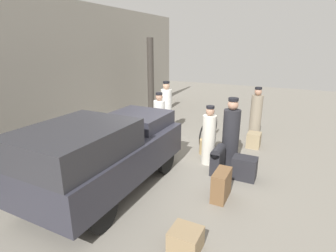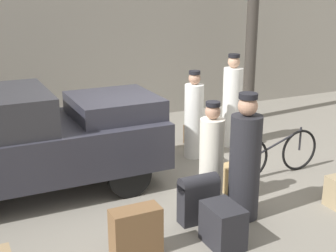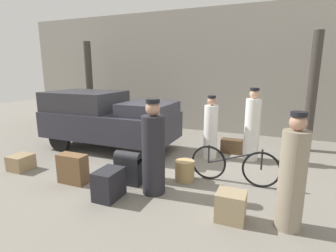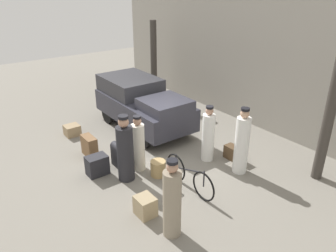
# 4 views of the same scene
# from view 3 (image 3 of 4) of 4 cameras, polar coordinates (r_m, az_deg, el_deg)

# --- Properties ---
(ground_plane) EXTENTS (30.00, 30.00, 0.00)m
(ground_plane) POSITION_cam_3_polar(r_m,az_deg,el_deg) (6.71, -2.26, -8.15)
(ground_plane) COLOR gray
(station_building_facade) EXTENTS (16.00, 0.15, 4.50)m
(station_building_facade) POSITION_cam_3_polar(r_m,az_deg,el_deg) (10.13, 7.54, 11.68)
(station_building_facade) COLOR gray
(station_building_facade) RESTS_ON ground
(canopy_pillar_left) EXTENTS (0.27, 0.27, 3.36)m
(canopy_pillar_left) POSITION_cam_3_polar(r_m,az_deg,el_deg) (10.81, -16.72, 8.30)
(canopy_pillar_left) COLOR #38332D
(canopy_pillar_left) RESTS_ON ground
(canopy_pillar_right) EXTENTS (0.27, 0.27, 3.36)m
(canopy_pillar_right) POSITION_cam_3_polar(r_m,az_deg,el_deg) (8.45, 28.86, 6.31)
(canopy_pillar_right) COLOR #38332D
(canopy_pillar_right) RESTS_ON ground
(truck) EXTENTS (3.89, 1.79, 1.68)m
(truck) POSITION_cam_3_polar(r_m,az_deg,el_deg) (7.97, -13.19, 1.82)
(truck) COLOR black
(truck) RESTS_ON ground
(bicycle) EXTENTS (1.82, 0.04, 0.80)m
(bicycle) POSITION_cam_3_polar(r_m,az_deg,el_deg) (5.66, 14.14, -8.34)
(bicycle) COLOR black
(bicycle) RESTS_ON ground
(wicker_basket) EXTENTS (0.41, 0.41, 0.43)m
(wicker_basket) POSITION_cam_3_polar(r_m,az_deg,el_deg) (5.70, 3.66, -9.64)
(wicker_basket) COLOR tan
(wicker_basket) RESTS_ON ground
(porter_with_bicycle) EXTENTS (0.44, 0.44, 1.82)m
(porter_with_bicycle) POSITION_cam_3_polar(r_m,az_deg,el_deg) (4.95, -3.20, -5.57)
(porter_with_bicycle) COLOR #232328
(porter_with_bicycle) RESTS_ON ground
(conductor_in_dark_uniform) EXTENTS (0.39, 0.39, 1.88)m
(conductor_in_dark_uniform) POSITION_cam_3_polar(r_m,az_deg,el_deg) (7.10, 17.84, -0.31)
(conductor_in_dark_uniform) COLOR white
(conductor_in_dark_uniform) RESTS_ON ground
(porter_carrying_trunk) EXTENTS (0.38, 0.38, 1.77)m
(porter_carrying_trunk) POSITION_cam_3_polar(r_m,az_deg,el_deg) (4.26, 25.42, -10.00)
(porter_carrying_trunk) COLOR gray
(porter_carrying_trunk) RESTS_ON ground
(porter_standing_middle) EXTENTS (0.36, 0.36, 1.68)m
(porter_standing_middle) POSITION_cam_3_polar(r_m,az_deg,el_deg) (7.01, 9.27, -0.83)
(porter_standing_middle) COLOR white
(porter_standing_middle) RESTS_ON ground
(porter_lifting_near_truck) EXTENTS (0.36, 0.36, 1.60)m
(porter_lifting_near_truck) POSITION_cam_3_polar(r_m,az_deg,el_deg) (5.52, -2.92, -4.66)
(porter_lifting_near_truck) COLOR silver
(porter_lifting_near_truck) RESTS_ON ground
(trunk_umber_medium) EXTENTS (0.40, 0.56, 0.55)m
(trunk_umber_medium) POSITION_cam_3_polar(r_m,az_deg,el_deg) (5.05, -12.75, -12.22)
(trunk_umber_medium) COLOR #232328
(trunk_umber_medium) RESTS_ON ground
(trunk_large_brown) EXTENTS (0.58, 0.30, 0.40)m
(trunk_large_brown) POSITION_cam_3_polar(r_m,az_deg,el_deg) (7.67, 13.68, -4.28)
(trunk_large_brown) COLOR #4C3823
(trunk_large_brown) RESTS_ON ground
(suitcase_black_upright) EXTENTS (0.45, 0.39, 0.47)m
(suitcase_black_upright) POSITION_cam_3_polar(r_m,az_deg,el_deg) (4.41, 13.51, -16.62)
(suitcase_black_upright) COLOR #9E8966
(suitcase_black_upright) RESTS_ON ground
(trunk_barrel_dark) EXTENTS (0.56, 0.24, 0.70)m
(trunk_barrel_dark) POSITION_cam_3_polar(r_m,az_deg,el_deg) (5.52, -8.64, -8.74)
(trunk_barrel_dark) COLOR #232328
(trunk_barrel_dark) RESTS_ON ground
(trunk_wicker_pale) EXTENTS (0.62, 0.29, 0.62)m
(trunk_wicker_pale) POSITION_cam_3_polar(r_m,az_deg,el_deg) (5.87, -20.03, -8.74)
(trunk_wicker_pale) COLOR brown
(trunk_wicker_pale) RESTS_ON ground
(suitcase_small_leather) EXTENTS (0.45, 0.48, 0.36)m
(suitcase_small_leather) POSITION_cam_3_polar(r_m,az_deg,el_deg) (7.16, -29.36, -6.92)
(suitcase_small_leather) COLOR #937A56
(suitcase_small_leather) RESTS_ON ground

